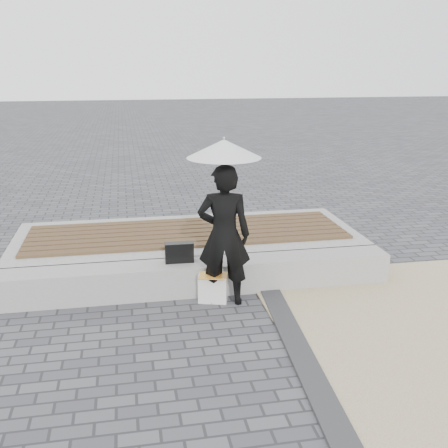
{
  "coord_description": "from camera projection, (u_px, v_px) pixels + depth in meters",
  "views": [
    {
      "loc": [
        -0.86,
        -4.73,
        2.81
      ],
      "look_at": [
        0.25,
        1.21,
        1.0
      ],
      "focal_mm": 43.1,
      "sensor_mm": 36.0,
      "label": 1
    }
  ],
  "objects": [
    {
      "name": "ground",
      "position": [
        222.0,
        354.0,
        5.41
      ],
      "size": [
        80.0,
        80.0,
        0.0
      ],
      "primitive_type": "plane",
      "color": "#4C4C51",
      "rests_on": "ground"
    },
    {
      "name": "edging_band",
      "position": [
        309.0,
        372.0,
        5.07
      ],
      "size": [
        0.61,
        5.2,
        0.04
      ],
      "primitive_type": "cube",
      "rotation": [
        0.0,
        0.0,
        -0.07
      ],
      "color": "#323235",
      "rests_on": "ground"
    },
    {
      "name": "seating_ledge",
      "position": [
        199.0,
        276.0,
        6.86
      ],
      "size": [
        5.0,
        0.45,
        0.4
      ],
      "primitive_type": "cube",
      "color": "#9E9D98",
      "rests_on": "ground"
    },
    {
      "name": "timber_platform",
      "position": [
        188.0,
        246.0,
        7.99
      ],
      "size": [
        5.0,
        2.0,
        0.4
      ],
      "primitive_type": "cube",
      "color": "#AFB0AB",
      "rests_on": "ground"
    },
    {
      "name": "timber_decking",
      "position": [
        188.0,
        232.0,
        7.92
      ],
      "size": [
        4.6,
        1.4,
        0.04
      ],
      "primitive_type": null,
      "color": "brown",
      "rests_on": "timber_platform"
    },
    {
      "name": "woman",
      "position": [
        224.0,
        235.0,
        6.35
      ],
      "size": [
        0.7,
        0.53,
        1.72
      ],
      "primitive_type": "imported",
      "rotation": [
        0.0,
        0.0,
        2.94
      ],
      "color": "black",
      "rests_on": "ground"
    },
    {
      "name": "parasol",
      "position": [
        224.0,
        149.0,
        6.05
      ],
      "size": [
        0.85,
        0.85,
        1.09
      ],
      "rotation": [
        0.0,
        0.0,
        -0.11
      ],
      "color": "#B1B2B6",
      "rests_on": "ground"
    },
    {
      "name": "handbag",
      "position": [
        179.0,
        252.0,
        6.76
      ],
      "size": [
        0.36,
        0.13,
        0.25
      ],
      "primitive_type": "cube",
      "rotation": [
        0.0,
        0.0,
        -0.02
      ],
      "color": "black",
      "rests_on": "seating_ledge"
    },
    {
      "name": "canvas_tote",
      "position": [
        213.0,
        288.0,
        6.55
      ],
      "size": [
        0.37,
        0.24,
        0.36
      ],
      "primitive_type": "cube",
      "rotation": [
        0.0,
        0.0,
        -0.29
      ],
      "color": "silver",
      "rests_on": "ground"
    },
    {
      "name": "magazine",
      "position": [
        213.0,
        275.0,
        6.44
      ],
      "size": [
        0.39,
        0.32,
        0.01
      ],
      "primitive_type": "cube",
      "rotation": [
        0.0,
        0.0,
        -0.26
      ],
      "color": "red",
      "rests_on": "canvas_tote"
    }
  ]
}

